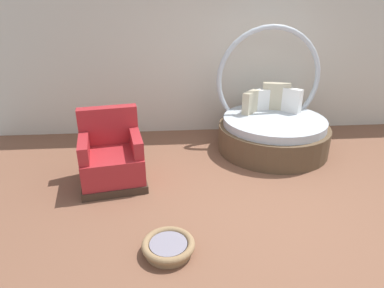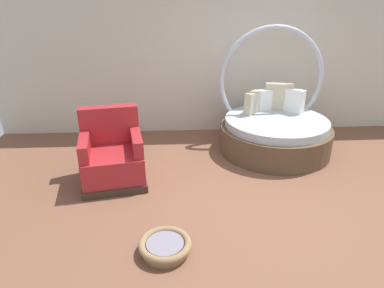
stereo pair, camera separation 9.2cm
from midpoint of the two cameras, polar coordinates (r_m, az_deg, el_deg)
ground_plane at (r=4.03m, az=10.95°, el=-10.74°), size 8.00×8.00×0.02m
back_wall at (r=5.92m, az=5.45°, el=16.01°), size 8.00×0.12×2.91m
round_daybed at (r=5.44m, az=13.01°, el=3.04°), size 1.71×1.71×1.87m
red_armchair at (r=4.47m, az=-14.04°, el=-2.34°), size 0.93×0.93×0.94m
pet_basket at (r=3.34m, az=-4.86°, el=-16.98°), size 0.51×0.51×0.13m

